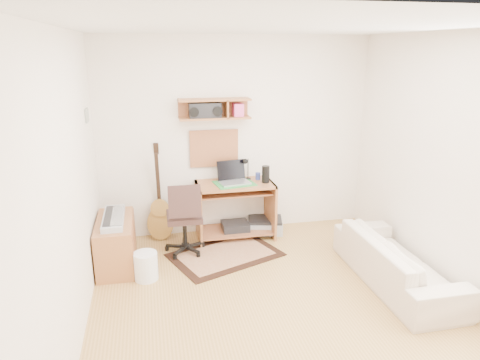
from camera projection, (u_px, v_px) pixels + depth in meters
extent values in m
cube|color=tan|center=(277.00, 307.00, 4.27)|extent=(3.60, 4.00, 0.01)
cube|color=white|center=(285.00, 26.00, 3.51)|extent=(3.60, 4.00, 0.01)
cube|color=white|center=(236.00, 137.00, 5.77)|extent=(3.60, 0.01, 2.60)
cube|color=white|center=(68.00, 194.00, 3.53)|extent=(0.01, 4.00, 2.60)
cube|color=white|center=(458.00, 169.00, 4.25)|extent=(0.01, 4.00, 2.60)
cube|color=#A7683B|center=(215.00, 109.00, 5.47)|extent=(0.90, 0.25, 0.26)
cube|color=tan|center=(214.00, 148.00, 5.72)|extent=(0.64, 0.03, 0.49)
cube|color=#4C8CBF|center=(87.00, 115.00, 4.81)|extent=(0.02, 0.20, 0.15)
cylinder|color=black|center=(266.00, 174.00, 5.65)|extent=(0.10, 0.10, 0.22)
cylinder|color=#303F92|center=(258.00, 176.00, 5.80)|extent=(0.07, 0.07, 0.09)
cube|color=black|center=(205.00, 111.00, 5.44)|extent=(0.39, 0.18, 0.20)
cube|color=tan|center=(225.00, 255.00, 5.33)|extent=(1.48, 1.25, 0.02)
cube|color=#A7683B|center=(116.00, 243.00, 5.03)|extent=(0.40, 0.90, 0.55)
cube|color=#B2B5BA|center=(114.00, 218.00, 4.94)|extent=(0.23, 0.73, 0.06)
cylinder|color=white|center=(146.00, 266.00, 4.74)|extent=(0.32, 0.32, 0.31)
cube|color=#A5A8AA|center=(265.00, 226.00, 6.00)|extent=(0.55, 0.47, 0.18)
imported|color=beige|center=(398.00, 254.00, 4.62)|extent=(0.51, 1.73, 0.68)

